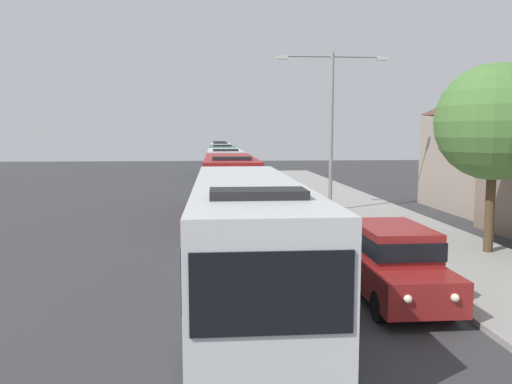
{
  "coord_description": "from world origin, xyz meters",
  "views": [
    {
      "loc": [
        -2.09,
        -1.97,
        4.19
      ],
      "look_at": [
        -0.47,
        17.72,
        1.96
      ],
      "focal_mm": 35.7,
      "sensor_mm": 36.0,
      "label": 1
    }
  ],
  "objects": [
    {
      "name": "bus_lead",
      "position": [
        -1.3,
        10.58,
        1.69
      ],
      "size": [
        2.58,
        11.57,
        3.21
      ],
      "color": "silver",
      "rests_on": "ground_plane"
    },
    {
      "name": "bus_second_in_line",
      "position": [
        -1.3,
        24.03,
        1.69
      ],
      "size": [
        2.58,
        10.66,
        3.21
      ],
      "color": "maroon",
      "rests_on": "ground_plane"
    },
    {
      "name": "bus_middle",
      "position": [
        -1.3,
        36.91,
        1.69
      ],
      "size": [
        2.58,
        12.03,
        3.21
      ],
      "color": "silver",
      "rests_on": "ground_plane"
    },
    {
      "name": "bus_fourth_in_line",
      "position": [
        -1.3,
        51.04,
        1.69
      ],
      "size": [
        2.58,
        12.18,
        3.21
      ],
      "color": "#33724C",
      "rests_on": "ground_plane"
    },
    {
      "name": "bus_rear",
      "position": [
        -1.3,
        65.04,
        1.69
      ],
      "size": [
        2.58,
        10.63,
        3.21
      ],
      "color": "silver",
      "rests_on": "ground_plane"
    },
    {
      "name": "bus_tail_end",
      "position": [
        -1.3,
        77.87,
        1.69
      ],
      "size": [
        2.58,
        11.87,
        3.21
      ],
      "color": "#284C8C",
      "rests_on": "ground_plane"
    },
    {
      "name": "white_suv",
      "position": [
        2.4,
        10.3,
        1.03
      ],
      "size": [
        1.86,
        4.63,
        1.9
      ],
      "color": "maroon",
      "rests_on": "ground_plane"
    },
    {
      "name": "streetlamp_mid",
      "position": [
        4.1,
        24.68,
        5.22
      ],
      "size": [
        5.84,
        0.28,
        8.29
      ],
      "color": "gray",
      "rests_on": "sidewalk"
    },
    {
      "name": "roadside_tree",
      "position": [
        7.37,
        14.64,
        4.6
      ],
      "size": [
        3.95,
        3.95,
        6.44
      ],
      "color": "#4C3823",
      "rests_on": "sidewalk"
    },
    {
      "name": "house_distant_gabled",
      "position": [
        13.68,
        24.61,
        3.73
      ],
      "size": [
        6.81,
        7.78,
        7.31
      ],
      "color": "gray",
      "rests_on": "ground_plane"
    }
  ]
}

